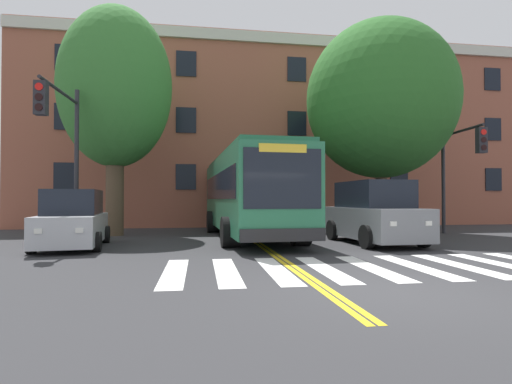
% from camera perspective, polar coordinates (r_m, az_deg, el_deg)
% --- Properties ---
extents(ground_plane, '(120.00, 120.00, 0.00)m').
position_cam_1_polar(ground_plane, '(7.39, 19.05, -13.18)').
color(ground_plane, '#303033').
extents(crosswalk, '(9.33, 3.61, 0.01)m').
position_cam_1_polar(crosswalk, '(9.64, 16.05, -10.30)').
color(crosswalk, white).
rests_on(crosswalk, ground).
extents(lane_line_yellow_inner, '(0.12, 36.00, 0.01)m').
position_cam_1_polar(lane_line_yellow_inner, '(22.79, -3.33, -4.96)').
color(lane_line_yellow_inner, gold).
rests_on(lane_line_yellow_inner, ground).
extents(lane_line_yellow_outer, '(0.12, 36.00, 0.01)m').
position_cam_1_polar(lane_line_yellow_outer, '(22.81, -2.92, -4.96)').
color(lane_line_yellow_outer, gold).
rests_on(lane_line_yellow_outer, ground).
extents(city_bus, '(3.26, 11.30, 3.37)m').
position_cam_1_polar(city_bus, '(16.50, -1.20, -0.09)').
color(city_bus, '#28704C').
rests_on(city_bus, ground).
extents(car_silver_near_lane, '(2.30, 4.29, 1.87)m').
position_cam_1_polar(car_silver_near_lane, '(14.15, -24.64, -3.80)').
color(car_silver_near_lane, '#B7BABF').
rests_on(car_silver_near_lane, ground).
extents(car_grey_far_lane, '(2.31, 4.73, 2.20)m').
position_cam_1_polar(car_grey_far_lane, '(14.73, 16.42, -3.02)').
color(car_grey_far_lane, slate).
rests_on(car_grey_far_lane, ground).
extents(car_white_behind_bus, '(2.41, 4.57, 1.84)m').
position_cam_1_polar(car_white_behind_bus, '(26.76, -3.02, -2.59)').
color(car_white_behind_bus, white).
rests_on(car_white_behind_bus, ground).
extents(traffic_light_near_corner, '(0.52, 3.06, 5.03)m').
position_cam_1_polar(traffic_light_near_corner, '(19.24, 26.99, 4.22)').
color(traffic_light_near_corner, '#28282D').
rests_on(traffic_light_near_corner, ground).
extents(traffic_light_far_corner, '(0.39, 3.38, 5.63)m').
position_cam_1_polar(traffic_light_far_corner, '(15.09, -25.81, 7.37)').
color(traffic_light_far_corner, '#28282D').
rests_on(traffic_light_far_corner, ground).
extents(street_tree_curbside_large, '(9.14, 9.08, 9.73)m').
position_cam_1_polar(street_tree_curbside_large, '(19.62, 17.38, 12.45)').
color(street_tree_curbside_large, brown).
rests_on(street_tree_curbside_large, ground).
extents(street_tree_curbside_small, '(6.47, 6.37, 9.92)m').
position_cam_1_polar(street_tree_curbside_small, '(18.87, -19.43, 13.82)').
color(street_tree_curbside_small, brown).
rests_on(street_tree_curbside_small, ground).
extents(building_facade, '(31.34, 8.69, 11.16)m').
position_cam_1_polar(building_facade, '(27.38, 3.58, 7.41)').
color(building_facade, '#9E5642').
rests_on(building_facade, ground).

